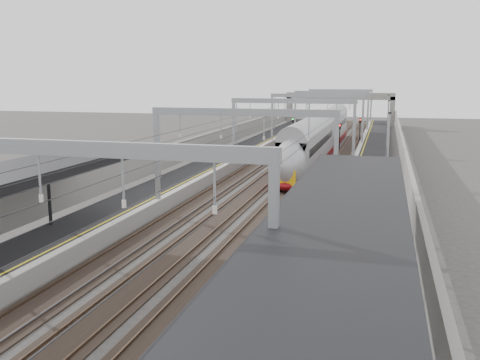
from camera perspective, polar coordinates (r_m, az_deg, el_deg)
The scene contains 13 objects.
platform_left at distance 61.02m, azimuth -1.44°, elevation 2.16°, with size 4.00×120.00×1.00m, color black.
platform_right at distance 58.53m, azimuth 13.75°, elevation 1.50°, with size 4.00×120.00×1.00m, color black.
tracks at distance 59.32m, azimuth 5.99°, elevation 1.42°, with size 11.40×140.00×0.20m.
overhead_line at distance 65.19m, azimuth 7.05°, elevation 7.62°, with size 13.00×140.00×6.60m.
canopy_right at distance 16.46m, azimuth 10.21°, elevation -5.03°, with size 4.40×30.00×4.24m.
overbridge at distance 113.28m, azimuth 10.61°, elevation 8.34°, with size 22.00×2.20×6.90m.
wall_left at distance 61.86m, azimuth -4.29°, elevation 3.28°, with size 0.30×120.00×3.20m, color gray.
wall_right at distance 58.39m, azimuth 16.94°, elevation 2.41°, with size 0.30×120.00×3.20m, color gray.
train at distance 67.52m, azimuth 8.51°, elevation 4.29°, with size 2.79×50.92×4.42m.
bench at distance 17.58m, azimuth 12.69°, elevation -16.29°, with size 0.92×1.98×0.99m.
signal_green at distance 87.60m, azimuth 5.66°, elevation 5.95°, with size 0.32×0.32×3.48m.
signal_red_near at distance 76.06m, azimuth 10.59°, elevation 5.12°, with size 0.32×0.32×3.48m.
signal_red_far at distance 87.89m, azimuth 12.68°, elevation 5.76°, with size 0.32×0.32×3.48m.
Camera 1 is at (9.31, -12.82, 9.48)m, focal length 40.00 mm.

